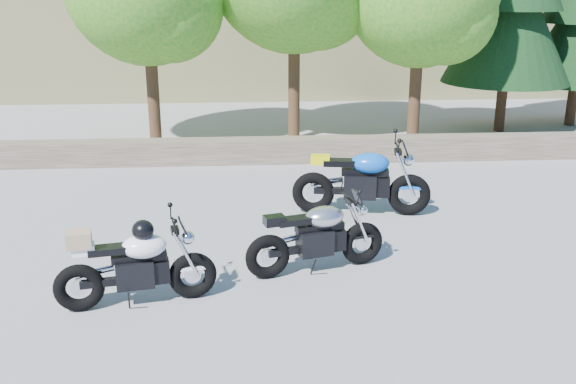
# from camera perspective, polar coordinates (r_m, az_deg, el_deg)

# --- Properties ---
(ground) EXTENTS (90.00, 90.00, 0.00)m
(ground) POSITION_cam_1_polar(r_m,az_deg,el_deg) (8.57, -0.88, -6.85)
(ground) COLOR gray
(ground) RESTS_ON ground
(stone_wall) EXTENTS (22.00, 0.55, 0.50)m
(stone_wall) POSITION_cam_1_polar(r_m,az_deg,el_deg) (13.69, -2.14, 3.71)
(stone_wall) COLOR brown
(stone_wall) RESTS_ON ground
(silver_bike) EXTENTS (1.89, 0.76, 0.97)m
(silver_bike) POSITION_cam_1_polar(r_m,az_deg,el_deg) (8.35, 2.61, -4.03)
(silver_bike) COLOR black
(silver_bike) RESTS_ON ground
(white_bike) EXTENTS (1.87, 0.64, 1.04)m
(white_bike) POSITION_cam_1_polar(r_m,az_deg,el_deg) (7.67, -13.45, -6.26)
(white_bike) COLOR black
(white_bike) RESTS_ON ground
(blue_bike) EXTENTS (2.26, 0.71, 1.14)m
(blue_bike) POSITION_cam_1_polar(r_m,az_deg,el_deg) (10.49, 6.62, 0.92)
(blue_bike) COLOR black
(blue_bike) RESTS_ON ground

